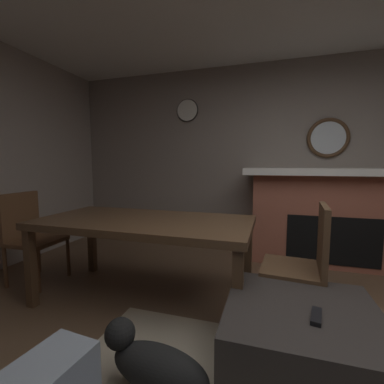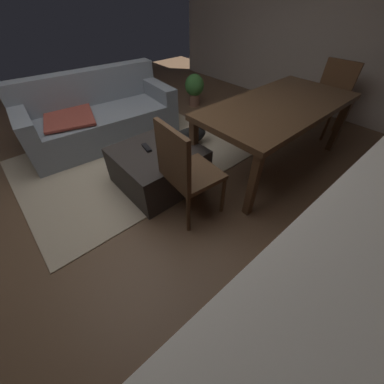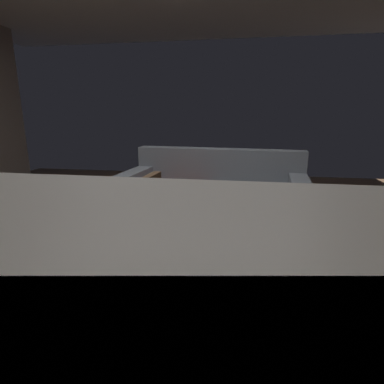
# 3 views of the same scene
# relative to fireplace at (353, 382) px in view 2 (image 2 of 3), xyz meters

# --- Properties ---
(floor) EXTENTS (8.33, 8.33, 0.00)m
(floor) POSITION_rel_fireplace_xyz_m (0.28, 2.31, -0.59)
(floor) COLOR brown
(wall_right_window_side) EXTENTS (0.12, 5.77, 2.62)m
(wall_right_window_side) POSITION_rel_fireplace_xyz_m (3.75, 2.31, 0.72)
(wall_right_window_side) COLOR #B2A59B
(wall_right_window_side) RESTS_ON ground
(area_rug) EXTENTS (2.60, 2.00, 0.01)m
(area_rug) POSITION_rel_fireplace_xyz_m (0.51, 2.68, -0.59)
(area_rug) COLOR tan
(area_rug) RESTS_ON ground
(fireplace) EXTENTS (2.04, 0.76, 1.18)m
(fireplace) POSITION_rel_fireplace_xyz_m (0.00, 0.00, 0.00)
(fireplace) COLOR #9E5642
(fireplace) RESTS_ON ground
(couch) EXTENTS (2.00, 1.03, 0.85)m
(couch) POSITION_rel_fireplace_xyz_m (0.50, 3.39, -0.29)
(couch) COLOR slate
(couch) RESTS_ON ground
(ottoman_coffee_table) EXTENTS (0.83, 0.79, 0.42)m
(ottoman_coffee_table) POSITION_rel_fireplace_xyz_m (0.51, 2.04, -0.38)
(ottoman_coffee_table) COLOR #2D2826
(ottoman_coffee_table) RESTS_ON ground
(tv_remote) EXTENTS (0.08, 0.17, 0.02)m
(tv_remote) POSITION_rel_fireplace_xyz_m (0.45, 2.12, -0.16)
(tv_remote) COLOR black
(tv_remote) RESTS_ON ottoman_coffee_table
(dining_table) EXTENTS (1.87, 0.91, 0.74)m
(dining_table) POSITION_rel_fireplace_xyz_m (1.76, 1.49, 0.07)
(dining_table) COLOR #513823
(dining_table) RESTS_ON ground
(dining_chair_east) EXTENTS (0.45, 0.45, 0.93)m
(dining_chair_east) POSITION_rel_fireplace_xyz_m (3.09, 1.49, -0.07)
(dining_chair_east) COLOR brown
(dining_chair_east) RESTS_ON ground
(dining_chair_west) EXTENTS (0.48, 0.48, 0.93)m
(dining_chair_west) POSITION_rel_fireplace_xyz_m (0.43, 1.50, -0.07)
(dining_chair_west) COLOR #513823
(dining_chair_west) RESTS_ON ground
(potted_plant) EXTENTS (0.33, 0.33, 0.53)m
(potted_plant) POSITION_rel_fireplace_xyz_m (2.27, 3.42, -0.29)
(potted_plant) COLOR brown
(potted_plant) RESTS_ON ground
(small_dog) EXTENTS (0.62, 0.29, 0.32)m
(small_dog) POSITION_rel_fireplace_xyz_m (1.26, 2.38, -0.41)
(small_dog) COLOR black
(small_dog) RESTS_ON ground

